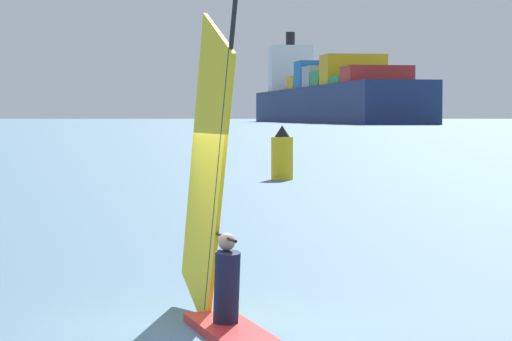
# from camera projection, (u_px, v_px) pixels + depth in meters

# --- Properties ---
(ground_plane) EXTENTS (4000.00, 4000.00, 0.00)m
(ground_plane) POSITION_uv_depth(u_px,v_px,m) (187.00, 327.00, 15.22)
(ground_plane) COLOR #476B84
(windsurfer) EXTENTS (2.47, 3.92, 4.34)m
(windsurfer) POSITION_uv_depth(u_px,v_px,m) (218.00, 240.00, 15.15)
(windsurfer) COLOR red
(windsurfer) RESTS_ON ground_plane
(cargo_ship) EXTENTS (103.41, 203.67, 39.89)m
(cargo_ship) POSITION_uv_depth(u_px,v_px,m) (327.00, 98.00, 446.18)
(cargo_ship) COLOR navy
(cargo_ship) RESTS_ON ground_plane
(distant_headland) EXTENTS (795.80, 522.38, 52.26)m
(distant_headland) POSITION_uv_depth(u_px,v_px,m) (369.00, 95.00, 1332.60)
(distant_headland) COLOR #756B56
(distant_headland) RESTS_ON ground_plane
(channel_buoy) EXTENTS (0.94, 0.94, 2.32)m
(channel_buoy) POSITION_uv_depth(u_px,v_px,m) (282.00, 155.00, 50.19)
(channel_buoy) COLOR yellow
(channel_buoy) RESTS_ON ground_plane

